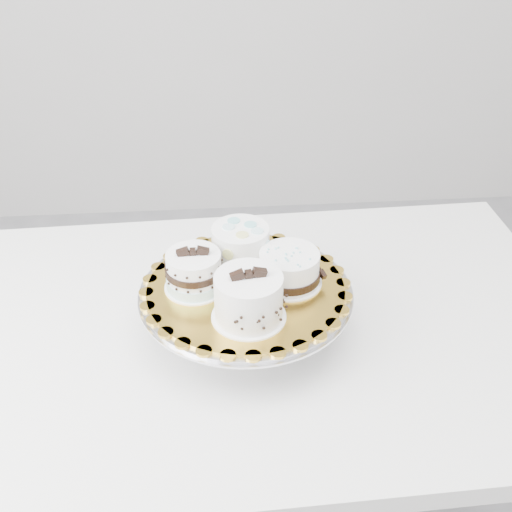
{
  "coord_description": "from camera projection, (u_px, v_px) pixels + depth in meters",
  "views": [
    {
      "loc": [
        0.03,
        -0.85,
        1.5
      ],
      "look_at": [
        0.09,
        0.02,
        0.91
      ],
      "focal_mm": 45.0,
      "sensor_mm": 36.0,
      "label": 1
    }
  ],
  "objects": [
    {
      "name": "cake_dots",
      "position": [
        241.0,
        246.0,
        1.11
      ],
      "size": [
        0.13,
        0.13,
        0.07
      ],
      "rotation": [
        0.0,
        0.0,
        0.32
      ],
      "color": "white",
      "rests_on": "cake_board"
    },
    {
      "name": "cake_stand",
      "position": [
        246.0,
        303.0,
        1.1
      ],
      "size": [
        0.36,
        0.36,
        0.1
      ],
      "color": "gray",
      "rests_on": "table"
    },
    {
      "name": "table",
      "position": [
        269.0,
        357.0,
        1.21
      ],
      "size": [
        1.16,
        0.8,
        0.75
      ],
      "rotation": [
        0.0,
        0.0,
        0.03
      ],
      "color": "white",
      "rests_on": "floor"
    },
    {
      "name": "cake_swirl",
      "position": [
        249.0,
        299.0,
        0.99
      ],
      "size": [
        0.12,
        0.12,
        0.09
      ],
      "rotation": [
        0.0,
        0.0,
        0.15
      ],
      "color": "white",
      "rests_on": "cake_board"
    },
    {
      "name": "cake_board",
      "position": [
        246.0,
        288.0,
        1.08
      ],
      "size": [
        0.39,
        0.39,
        0.0
      ],
      "primitive_type": "cylinder",
      "rotation": [
        0.0,
        0.0,
        0.17
      ],
      "color": "gold",
      "rests_on": "cake_stand"
    },
    {
      "name": "cake_ribbon",
      "position": [
        290.0,
        269.0,
        1.07
      ],
      "size": [
        0.13,
        0.13,
        0.06
      ],
      "rotation": [
        0.0,
        0.0,
        0.37
      ],
      "color": "white",
      "rests_on": "cake_board"
    },
    {
      "name": "cake_banded",
      "position": [
        194.0,
        272.0,
        1.06
      ],
      "size": [
        0.1,
        0.1,
        0.08
      ],
      "rotation": [
        0.0,
        0.0,
        0.02
      ],
      "color": "white",
      "rests_on": "cake_board"
    }
  ]
}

